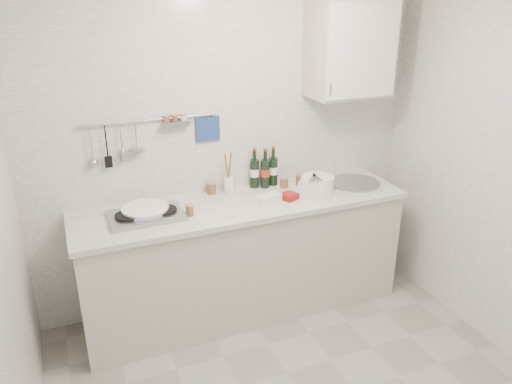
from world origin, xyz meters
TOP-DOWN VIEW (x-y plane):
  - back_wall at (0.00, 1.40)m, footprint 3.00×0.02m
  - counter at (0.01, 1.10)m, footprint 2.44×0.64m
  - wall_rail at (-0.60, 1.37)m, footprint 0.98×0.09m
  - wall_cabinet at (0.90, 1.22)m, footprint 0.60×0.38m
  - plate_stack_hob at (-0.71, 1.14)m, footprint 0.35×0.34m
  - plate_stack_sink at (0.58, 1.07)m, footprint 0.32×0.30m
  - wine_bottles at (0.26, 1.32)m, footprint 0.23×0.11m
  - butter_dish at (0.17, 1.03)m, footprint 0.19×0.12m
  - strawberry_punnet at (0.33, 1.02)m, footprint 0.14×0.14m
  - utensil_crock at (-0.04, 1.30)m, footprint 0.08×0.08m
  - jar_a at (-0.16, 1.34)m, footprint 0.07×0.07m
  - jar_b at (0.53, 1.24)m, footprint 0.07×0.07m
  - jar_c at (0.40, 1.24)m, footprint 0.06×0.06m
  - jar_d at (-0.42, 1.02)m, footprint 0.06×0.06m

SIDE VIEW (x-z plane):
  - counter at x=0.01m, z-range -0.05..0.92m
  - strawberry_punnet at x=0.33m, z-range 0.92..0.96m
  - butter_dish at x=0.17m, z-range 0.92..0.97m
  - plate_stack_hob at x=-0.71m, z-range 0.92..0.98m
  - jar_d at x=-0.42m, z-range 0.92..1.00m
  - jar_c at x=0.40m, z-range 0.92..1.01m
  - jar_b at x=0.53m, z-range 0.92..1.01m
  - jar_a at x=-0.16m, z-range 0.92..1.01m
  - plate_stack_sink at x=0.58m, z-range 0.91..1.04m
  - utensil_crock at x=-0.04m, z-range 0.83..1.16m
  - wine_bottles at x=0.26m, z-range 0.92..1.23m
  - back_wall at x=0.00m, z-range 0.00..2.50m
  - wall_rail at x=-0.60m, z-range 1.26..1.60m
  - wall_cabinet at x=0.90m, z-range 1.60..2.30m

